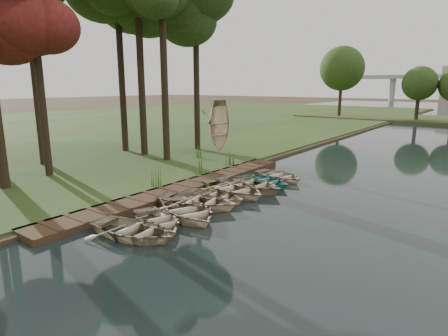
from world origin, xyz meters
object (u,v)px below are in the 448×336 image
Objects in this scene: rowboat_2 at (187,208)px; rowboat_1 at (157,219)px; boardwalk at (184,188)px; rowboat_0 at (133,227)px; stored_rowboat at (219,147)px.

rowboat_1 is at bearing -165.25° from rowboat_2.
boardwalk is 4.78× the size of rowboat_0.
stored_rowboat reaches higher than boardwalk.
boardwalk is 6.10m from rowboat_0.
rowboat_0 is 15.66m from stored_rowboat.
boardwalk is at bearing 52.61° from rowboat_1.
rowboat_1 is at bearing -137.17° from stored_rowboat.
stored_rowboat is (-6.99, 12.83, 0.34)m from rowboat_1.
rowboat_0 reaches higher than rowboat_1.
stored_rowboat is at bearing 49.58° from rowboat_1.
stored_rowboat is at bearing 19.74° from rowboat_0.
stored_rowboat reaches higher than rowboat_0.
rowboat_2 is at bearing 13.65° from rowboat_1.
boardwalk is 5.07m from rowboat_1.
rowboat_1 is 14.62m from stored_rowboat.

